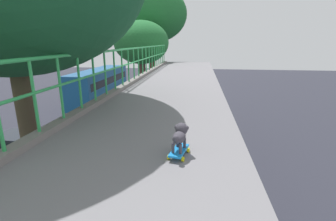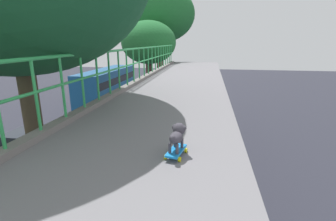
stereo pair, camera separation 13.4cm
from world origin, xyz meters
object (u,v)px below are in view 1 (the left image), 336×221
at_px(city_bus, 100,84).
at_px(small_dog, 180,134).
at_px(car_black_sixth, 13,148).
at_px(car_red_taxi_fifth, 24,184).
at_px(toy_skateboard, 179,151).

xyz_separation_m(city_bus, small_dog, (10.36, -22.22, 3.33)).
bearing_deg(car_black_sixth, small_dog, -41.07).
bearing_deg(car_red_taxi_fifth, small_dog, -38.23).
distance_m(car_black_sixth, small_dog, 14.00).
xyz_separation_m(car_red_taxi_fifth, small_dog, (6.88, -5.42, 4.65)).
bearing_deg(toy_skateboard, small_dog, 74.98).
bearing_deg(car_red_taxi_fifth, toy_skateboard, -38.42).
height_order(car_black_sixth, toy_skateboard, toy_skateboard).
bearing_deg(small_dog, toy_skateboard, -105.02).
bearing_deg(car_red_taxi_fifth, car_black_sixth, 133.36).
distance_m(toy_skateboard, small_dog, 0.21).
height_order(city_bus, small_dog, small_dog).
distance_m(car_red_taxi_fifth, small_dog, 9.92).
bearing_deg(city_bus, car_black_sixth, -88.32).
bearing_deg(toy_skateboard, car_red_taxi_fifth, 141.58).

